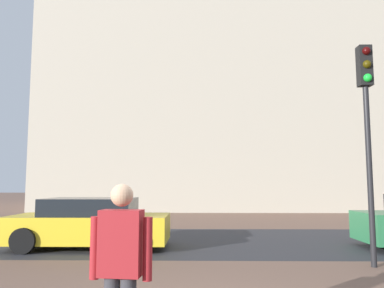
# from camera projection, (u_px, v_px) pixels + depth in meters

# --- Properties ---
(ground_plane) EXTENTS (120.00, 120.00, 0.00)m
(ground_plane) POSITION_uv_depth(u_px,v_px,m) (198.00, 230.00, 14.31)
(ground_plane) COLOR brown
(street_asphalt_strip) EXTENTS (120.00, 6.02, 0.00)m
(street_asphalt_strip) POSITION_uv_depth(u_px,v_px,m) (198.00, 241.00, 11.53)
(street_asphalt_strip) COLOR #2D2D33
(street_asphalt_strip) RESTS_ON ground_plane
(landmark_building) EXTENTS (26.60, 13.97, 41.36)m
(landmark_building) POSITION_uv_depth(u_px,v_px,m) (233.00, 60.00, 30.46)
(landmark_building) COLOR #B2A893
(landmark_building) RESTS_ON ground_plane
(person_skater) EXTENTS (0.61, 0.33, 1.73)m
(person_skater) POSITION_uv_depth(u_px,v_px,m) (121.00, 265.00, 3.61)
(person_skater) COLOR #333338
(person_skater) RESTS_ON ground_plane
(car_yellow) EXTENTS (4.24, 2.07, 1.34)m
(car_yellow) POSITION_uv_depth(u_px,v_px,m) (90.00, 223.00, 10.34)
(car_yellow) COLOR gold
(car_yellow) RESTS_ON ground_plane
(traffic_light_pole) EXTENTS (0.28, 0.34, 4.76)m
(traffic_light_pole) POSITION_uv_depth(u_px,v_px,m) (367.00, 110.00, 8.23)
(traffic_light_pole) COLOR black
(traffic_light_pole) RESTS_ON ground_plane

